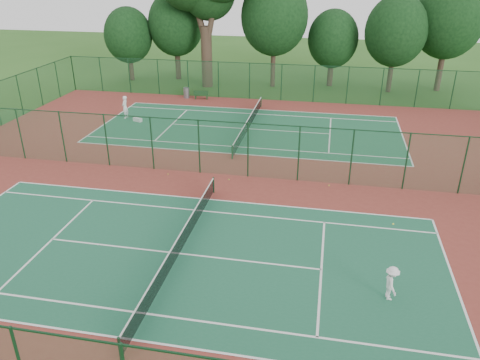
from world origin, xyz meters
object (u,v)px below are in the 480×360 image
at_px(player_far, 125,107).
at_px(kit_bag, 138,120).
at_px(trash_bin, 186,93).
at_px(bench, 201,95).
at_px(player_near, 391,283).

distance_m(player_far, kit_bag, 1.74).
bearing_deg(player_far, trash_bin, 156.83).
xyz_separation_m(bench, kit_bag, (-3.35, -7.85, -0.29)).
xyz_separation_m(player_near, player_far, (-19.92, 20.26, 0.22)).
height_order(trash_bin, kit_bag, trash_bin).
height_order(player_far, kit_bag, player_far).
xyz_separation_m(player_near, kit_bag, (-18.57, 19.53, -0.59)).
xyz_separation_m(player_near, bench, (-15.22, 27.38, -0.30)).
bearing_deg(player_near, kit_bag, 32.30).
height_order(player_far, bench, player_far).
relative_size(trash_bin, kit_bag, 1.25).
bearing_deg(trash_bin, player_far, -113.50).
xyz_separation_m(player_near, trash_bin, (-16.75, 27.55, -0.23)).
height_order(player_near, kit_bag, player_near).
relative_size(player_near, kit_bag, 1.81).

